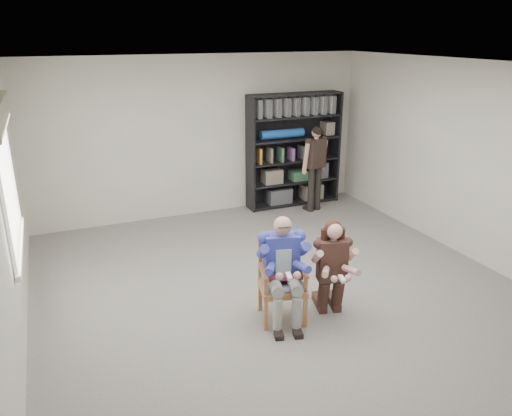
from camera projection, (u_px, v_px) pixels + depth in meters
name	position (u px, v px, depth m)	size (l,w,h in m)	color
room_shell	(292.00, 193.00, 5.72)	(6.00, 7.00, 2.80)	beige
floor	(290.00, 300.00, 6.19)	(6.00, 7.00, 0.01)	slate
window_left	(10.00, 180.00, 5.43)	(0.16, 2.00, 1.75)	white
armchair	(282.00, 281.00, 5.65)	(0.56, 0.54, 0.97)	#AD7946
seated_man	(283.00, 269.00, 5.60)	(0.54, 0.75, 1.26)	#2A329B
kneeling_woman	(332.00, 269.00, 5.73)	(0.48, 0.77, 1.15)	#33211B
bookshelf	(294.00, 150.00, 9.31)	(1.80, 0.38, 2.10)	black
standing_man	(315.00, 169.00, 9.04)	(0.49, 0.27, 1.58)	black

